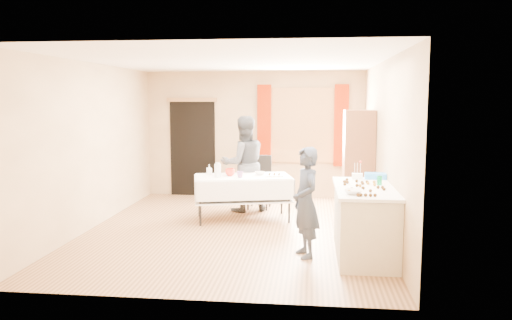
# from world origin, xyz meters

# --- Properties ---
(floor) EXTENTS (4.50, 5.50, 0.02)m
(floor) POSITION_xyz_m (0.00, 0.00, -0.01)
(floor) COLOR #9E7047
(floor) RESTS_ON ground
(ceiling) EXTENTS (4.50, 5.50, 0.02)m
(ceiling) POSITION_xyz_m (0.00, 0.00, 2.61)
(ceiling) COLOR white
(ceiling) RESTS_ON floor
(wall_back) EXTENTS (4.50, 0.02, 2.60)m
(wall_back) POSITION_xyz_m (0.00, 2.76, 1.30)
(wall_back) COLOR tan
(wall_back) RESTS_ON floor
(wall_front) EXTENTS (4.50, 0.02, 2.60)m
(wall_front) POSITION_xyz_m (0.00, -2.76, 1.30)
(wall_front) COLOR tan
(wall_front) RESTS_ON floor
(wall_left) EXTENTS (0.02, 5.50, 2.60)m
(wall_left) POSITION_xyz_m (-2.26, 0.00, 1.30)
(wall_left) COLOR tan
(wall_left) RESTS_ON floor
(wall_right) EXTENTS (0.02, 5.50, 2.60)m
(wall_right) POSITION_xyz_m (2.26, 0.00, 1.30)
(wall_right) COLOR tan
(wall_right) RESTS_ON floor
(window_frame) EXTENTS (1.32, 0.06, 1.52)m
(window_frame) POSITION_xyz_m (1.00, 2.72, 1.50)
(window_frame) COLOR olive
(window_frame) RESTS_ON wall_back
(window_pane) EXTENTS (1.20, 0.02, 1.40)m
(window_pane) POSITION_xyz_m (1.00, 2.71, 1.50)
(window_pane) COLOR white
(window_pane) RESTS_ON wall_back
(curtain_left) EXTENTS (0.28, 0.06, 1.65)m
(curtain_left) POSITION_xyz_m (0.22, 2.67, 1.50)
(curtain_left) COLOR #8A1A00
(curtain_left) RESTS_ON wall_back
(curtain_right) EXTENTS (0.28, 0.06, 1.65)m
(curtain_right) POSITION_xyz_m (1.78, 2.67, 1.50)
(curtain_right) COLOR #8A1A00
(curtain_right) RESTS_ON wall_back
(doorway) EXTENTS (0.95, 0.04, 2.00)m
(doorway) POSITION_xyz_m (-1.30, 2.73, 1.00)
(doorway) COLOR black
(doorway) RESTS_ON floor
(door_lintel) EXTENTS (1.05, 0.06, 0.08)m
(door_lintel) POSITION_xyz_m (-1.30, 2.70, 2.02)
(door_lintel) COLOR olive
(door_lintel) RESTS_ON wall_back
(cabinet) EXTENTS (0.50, 0.60, 1.85)m
(cabinet) POSITION_xyz_m (1.99, 1.06, 0.93)
(cabinet) COLOR brown
(cabinet) RESTS_ON floor
(counter) EXTENTS (0.77, 1.63, 0.91)m
(counter) POSITION_xyz_m (1.89, -1.06, 0.45)
(counter) COLOR beige
(counter) RESTS_ON floor
(party_table) EXTENTS (1.77, 1.20, 0.75)m
(party_table) POSITION_xyz_m (0.05, 0.69, 0.44)
(party_table) COLOR black
(party_table) RESTS_ON floor
(chair) EXTENTS (0.44, 0.44, 0.98)m
(chair) POSITION_xyz_m (0.23, 1.62, 0.29)
(chair) COLOR black
(chair) RESTS_ON floor
(girl) EXTENTS (0.75, 0.68, 1.43)m
(girl) POSITION_xyz_m (1.13, -1.19, 0.71)
(girl) COLOR #262D3E
(girl) RESTS_ON floor
(woman) EXTENTS (1.33, 1.28, 1.73)m
(woman) POSITION_xyz_m (-0.03, 1.35, 0.87)
(woman) COLOR black
(woman) RESTS_ON floor
(soda_can) EXTENTS (0.08, 0.08, 0.12)m
(soda_can) POSITION_xyz_m (2.09, -0.90, 0.97)
(soda_can) COLOR #0C9951
(soda_can) RESTS_ON counter
(mixing_bowl) EXTENTS (0.34, 0.34, 0.05)m
(mixing_bowl) POSITION_xyz_m (1.70, -1.58, 0.94)
(mixing_bowl) COLOR white
(mixing_bowl) RESTS_ON counter
(foam_block) EXTENTS (0.16, 0.11, 0.08)m
(foam_block) POSITION_xyz_m (1.84, -0.43, 0.95)
(foam_block) COLOR white
(foam_block) RESTS_ON counter
(blue_basket) EXTENTS (0.31, 0.22, 0.08)m
(blue_basket) POSITION_xyz_m (2.10, -0.38, 0.95)
(blue_basket) COLOR #2F8EF2
(blue_basket) RESTS_ON counter
(pitcher) EXTENTS (0.13, 0.13, 0.22)m
(pitcher) POSITION_xyz_m (-0.34, 0.50, 0.86)
(pitcher) COLOR silver
(pitcher) RESTS_ON party_table
(cup_red) EXTENTS (0.21, 0.21, 0.13)m
(cup_red) POSITION_xyz_m (-0.16, 0.67, 0.81)
(cup_red) COLOR red
(cup_red) RESTS_ON party_table
(cup_rainbow) EXTENTS (0.18, 0.18, 0.10)m
(cup_rainbow) POSITION_xyz_m (0.03, 0.51, 0.80)
(cup_rainbow) COLOR red
(cup_rainbow) RESTS_ON party_table
(small_bowl) EXTENTS (0.21, 0.21, 0.05)m
(small_bowl) POSITION_xyz_m (0.32, 0.85, 0.78)
(small_bowl) COLOR white
(small_bowl) RESTS_ON party_table
(pastry_tray) EXTENTS (0.31, 0.24, 0.02)m
(pastry_tray) POSITION_xyz_m (0.58, 0.72, 0.76)
(pastry_tray) COLOR white
(pastry_tray) RESTS_ON party_table
(bottle) EXTENTS (0.14, 0.14, 0.18)m
(bottle) POSITION_xyz_m (-0.53, 0.72, 0.84)
(bottle) COLOR white
(bottle) RESTS_ON party_table
(cake_balls) EXTENTS (0.50, 1.15, 0.04)m
(cake_balls) POSITION_xyz_m (1.84, -1.16, 0.93)
(cake_balls) COLOR #3F2314
(cake_balls) RESTS_ON counter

